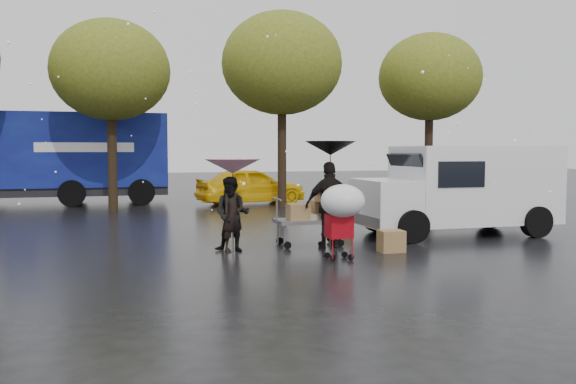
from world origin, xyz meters
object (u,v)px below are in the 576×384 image
object	(u,v)px
shopping_cart	(342,205)
yellow_taxi	(251,186)
blue_truck	(64,159)
person_pink	(233,215)
white_van	(461,188)
vendor_cart	(313,213)
person_black	(330,205)

from	to	relation	value
shopping_cart	yellow_taxi	xyz separation A→B (m)	(0.90, 12.17, -0.35)
yellow_taxi	blue_truck	bearing A→B (deg)	63.18
person_pink	white_van	size ratio (longest dim) A/B	0.31
shopping_cart	yellow_taxi	world-z (taller)	shopping_cart
vendor_cart	yellow_taxi	xyz separation A→B (m)	(0.84, 10.23, -0.01)
vendor_cart	yellow_taxi	world-z (taller)	yellow_taxi
yellow_taxi	shopping_cart	bearing A→B (deg)	164.63
person_black	vendor_cart	bearing A→B (deg)	-52.66
person_black	yellow_taxi	xyz separation A→B (m)	(0.58, 10.61, -0.22)
vendor_cart	yellow_taxi	distance (m)	10.27
person_pink	yellow_taxi	size ratio (longest dim) A/B	0.36
vendor_cart	person_pink	bearing A→B (deg)	-173.04
person_black	person_pink	bearing A→B (deg)	-1.11
shopping_cart	vendor_cart	bearing A→B (deg)	88.05
vendor_cart	blue_truck	world-z (taller)	blue_truck
shopping_cart	person_pink	bearing A→B (deg)	136.15
blue_truck	yellow_taxi	world-z (taller)	blue_truck
person_pink	white_van	bearing A→B (deg)	-26.17
person_pink	blue_truck	xyz separation A→B (m)	(-4.24, 12.40, 1.00)
person_pink	yellow_taxi	xyz separation A→B (m)	(2.68, 10.46, -0.05)
person_black	yellow_taxi	bearing A→B (deg)	-90.13
shopping_cart	blue_truck	size ratio (longest dim) A/B	0.18
person_black	shopping_cart	size ratio (longest dim) A/B	1.27
vendor_cart	white_van	world-z (taller)	white_van
person_black	blue_truck	world-z (taller)	blue_truck
white_van	yellow_taxi	bearing A→B (deg)	108.65
person_black	shopping_cart	distance (m)	1.60
vendor_cart	shopping_cart	bearing A→B (deg)	-91.95
vendor_cart	shopping_cart	xyz separation A→B (m)	(-0.07, -1.93, 0.34)
person_pink	white_van	xyz separation A→B (m)	(5.92, 0.87, 0.40)
vendor_cart	blue_truck	xyz separation A→B (m)	(-6.08, 12.18, 1.03)
yellow_taxi	vendor_cart	bearing A→B (deg)	164.20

